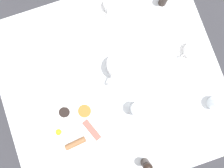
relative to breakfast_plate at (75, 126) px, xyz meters
The scene contains 12 objects.
ground_plane 0.81m from the breakfast_plate, 150.14° to the right, with size 8.00×8.00×0.00m, color #333338.
table 0.28m from the breakfast_plate, 150.14° to the right, with size 1.07×0.99×0.76m.
breakfast_plate is the anchor object (origin of this frame).
teapot_near 0.36m from the breakfast_plate, 145.67° to the right, with size 0.17×0.15×0.13m.
teacup_with_saucer_left 0.67m from the breakfast_plate, 165.81° to the right, with size 0.14×0.14×0.06m.
teacup_with_saucer_right 0.62m from the breakfast_plate, 125.02° to the right, with size 0.14×0.14×0.06m.
water_glass_tall 0.68m from the breakfast_plate, behind, with size 0.07×0.07×0.09m.
water_glass_short 0.31m from the breakfast_plate, behind, with size 0.07×0.07×0.11m.
salt_grinder 0.38m from the breakfast_plate, 134.03° to the left, with size 0.04×0.04×0.11m.
napkin_folded 0.59m from the breakfast_plate, 144.16° to the right, with size 0.17×0.15×0.01m.
fork_by_plate 0.47m from the breakfast_plate, 102.35° to the right, with size 0.17×0.10×0.00m.
knife_by_plate 0.46m from the breakfast_plate, behind, with size 0.15×0.15×0.00m.
Camera 1 is at (0.04, 0.10, 1.82)m, focal length 35.00 mm.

